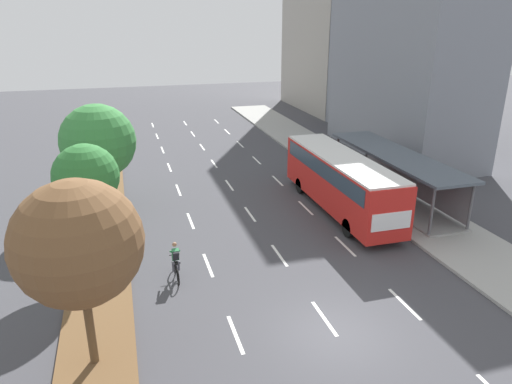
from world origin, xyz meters
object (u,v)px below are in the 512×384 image
at_px(bus_shelter, 398,171).
at_px(median_tree_third, 98,142).
at_px(bus, 340,177).
at_px(cyclist, 176,262).
at_px(median_tree_second, 86,177).
at_px(median_tree_nearest, 78,244).

bearing_deg(bus_shelter, median_tree_third, 168.85).
distance_m(bus, median_tree_third, 14.18).
relative_size(cyclist, median_tree_second, 0.32).
xyz_separation_m(bus_shelter, median_tree_third, (-17.66, 3.48, 2.27)).
bearing_deg(median_tree_nearest, bus_shelter, 30.95).
distance_m(bus, median_tree_second, 14.18).
bearing_deg(median_tree_third, bus_shelter, -11.15).
bearing_deg(median_tree_second, bus_shelter, 11.38).
relative_size(bus, median_tree_third, 1.83).
relative_size(bus, median_tree_nearest, 1.79).
bearing_deg(bus, median_tree_third, 162.59).
xyz_separation_m(bus, median_tree_second, (-13.70, -2.90, 2.22)).
bearing_deg(cyclist, median_tree_third, 108.14).
height_order(bus_shelter, median_tree_nearest, median_tree_nearest).
distance_m(bus_shelter, median_tree_third, 18.15).
bearing_deg(cyclist, median_tree_nearest, -124.73).
xyz_separation_m(bus_shelter, bus, (-4.28, -0.71, 0.20)).
distance_m(cyclist, median_tree_nearest, 6.85).
bearing_deg(bus, median_tree_second, -168.04).
relative_size(bus_shelter, median_tree_nearest, 1.91).
height_order(bus_shelter, bus, bus).
distance_m(bus_shelter, median_tree_nearest, 21.00).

